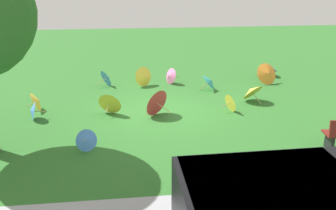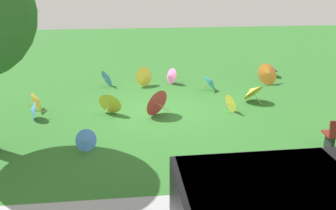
% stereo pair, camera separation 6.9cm
% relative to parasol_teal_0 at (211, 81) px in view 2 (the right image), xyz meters
% --- Properties ---
extents(ground, '(40.00, 40.00, 0.00)m').
position_rel_parasol_teal_0_xyz_m(ground, '(2.19, 2.22, -0.36)').
color(ground, '#2D6B28').
extents(parasol_teal_0, '(0.77, 0.81, 0.68)m').
position_rel_parasol_teal_0_xyz_m(parasol_teal_0, '(0.00, 0.00, 0.00)').
color(parasol_teal_0, tan).
rests_on(parasol_teal_0, ground).
extents(parasol_purple_0, '(0.93, 0.95, 0.67)m').
position_rel_parasol_teal_0_xyz_m(parasol_purple_0, '(-3.20, -1.84, 0.05)').
color(parasol_purple_0, tan).
rests_on(parasol_purple_0, ground).
extents(parasol_blue_0, '(0.79, 0.80, 0.71)m').
position_rel_parasol_teal_0_xyz_m(parasol_blue_0, '(4.10, -1.07, -0.01)').
color(parasol_blue_0, tan).
rests_on(parasol_blue_0, ground).
extents(parasol_yellow_0, '(1.05, 1.02, 0.76)m').
position_rel_parasol_teal_0_xyz_m(parasol_yellow_0, '(-1.18, 1.49, 0.04)').
color(parasol_yellow_0, tan).
rests_on(parasol_yellow_0, ground).
extents(parasol_yellow_1, '(0.81, 0.75, 0.81)m').
position_rel_parasol_teal_0_xyz_m(parasol_yellow_1, '(2.58, -0.85, 0.04)').
color(parasol_yellow_1, tan).
rests_on(parasol_yellow_1, ground).
extents(parasol_yellow_2, '(0.61, 0.71, 0.66)m').
position_rel_parasol_teal_0_xyz_m(parasol_yellow_2, '(6.32, 1.53, -0.03)').
color(parasol_yellow_2, tan).
rests_on(parasol_yellow_2, ground).
extents(parasol_yellow_3, '(0.55, 0.66, 0.62)m').
position_rel_parasol_teal_0_xyz_m(parasol_yellow_3, '(-0.18, 2.38, -0.05)').
color(parasol_yellow_3, tan).
rests_on(parasol_yellow_3, ground).
extents(parasol_yellow_4, '(0.88, 0.74, 0.78)m').
position_rel_parasol_teal_0_xyz_m(parasol_yellow_4, '(3.85, 2.13, 0.02)').
color(parasol_yellow_4, tan).
rests_on(parasol_yellow_4, ground).
extents(parasol_pink_2, '(0.74, 0.75, 0.69)m').
position_rel_parasol_teal_0_xyz_m(parasol_pink_2, '(1.50, -1.07, -0.02)').
color(parasol_pink_2, tan).
rests_on(parasol_pink_2, ground).
extents(parasol_blue_1, '(0.67, 0.63, 0.57)m').
position_rel_parasol_teal_0_xyz_m(parasol_blue_1, '(4.41, 4.72, -0.08)').
color(parasol_blue_1, tan).
rests_on(parasol_blue_1, ground).
extents(parasol_blue_2, '(0.57, 0.65, 0.62)m').
position_rel_parasol_teal_0_xyz_m(parasol_blue_2, '(6.30, 2.39, -0.06)').
color(parasol_blue_2, tan).
rests_on(parasol_blue_2, ground).
extents(parasol_red_3, '(0.95, 0.98, 0.93)m').
position_rel_parasol_teal_0_xyz_m(parasol_red_3, '(2.40, 2.44, 0.10)').
color(parasol_red_3, tan).
rests_on(parasol_red_3, ground).
extents(parasol_orange_1, '(1.05, 0.91, 0.90)m').
position_rel_parasol_teal_0_xyz_m(parasol_orange_1, '(-2.60, -0.60, 0.08)').
color(parasol_orange_1, tan).
rests_on(parasol_orange_1, ground).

